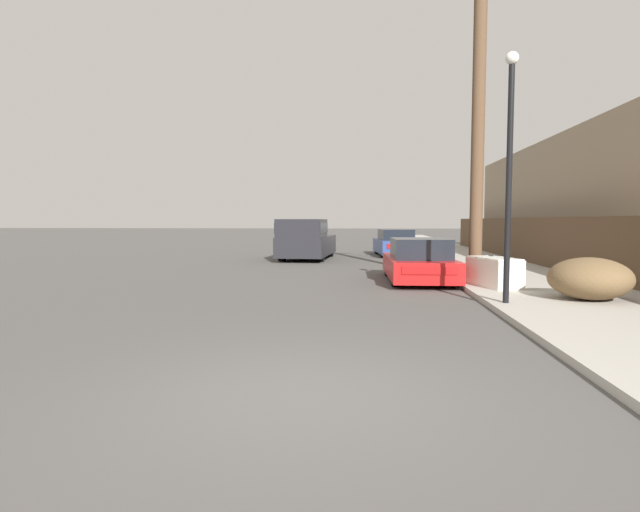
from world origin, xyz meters
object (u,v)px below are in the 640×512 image
(discarded_fridge, at_px, (494,272))
(car_parked_mid, at_px, (395,243))
(utility_pole, at_px, (478,119))
(street_lamp, at_px, (509,160))
(brush_pile, at_px, (590,279))
(parked_sports_car_red, at_px, (419,262))
(pickup_truck, at_px, (306,240))

(discarded_fridge, distance_m, car_parked_mid, 13.05)
(utility_pole, xyz_separation_m, street_lamp, (-0.28, -4.20, -1.65))
(discarded_fridge, bearing_deg, brush_pile, -70.96)
(brush_pile, bearing_deg, street_lamp, -162.84)
(discarded_fridge, height_order, street_lamp, street_lamp)
(utility_pole, relative_size, brush_pile, 5.29)
(car_parked_mid, distance_m, street_lamp, 15.76)
(parked_sports_car_red, bearing_deg, street_lamp, -75.47)
(discarded_fridge, bearing_deg, utility_pole, 77.18)
(car_parked_mid, xyz_separation_m, street_lamp, (1.34, -15.53, 2.38))
(street_lamp, bearing_deg, car_parked_mid, 94.93)
(parked_sports_car_red, xyz_separation_m, car_parked_mid, (-0.04, 11.05, 0.06))
(street_lamp, bearing_deg, discarded_fridge, 81.12)
(discarded_fridge, distance_m, parked_sports_car_red, 2.54)
(discarded_fridge, relative_size, brush_pile, 1.02)
(pickup_truck, relative_size, street_lamp, 1.06)
(pickup_truck, bearing_deg, utility_pole, 128.97)
(parked_sports_car_red, distance_m, utility_pole, 4.39)
(street_lamp, height_order, brush_pile, street_lamp)
(car_parked_mid, distance_m, brush_pile, 15.29)
(parked_sports_car_red, xyz_separation_m, utility_pole, (1.57, -0.28, 4.09))
(car_parked_mid, height_order, pickup_truck, pickup_truck)
(street_lamp, bearing_deg, utility_pole, 86.24)
(car_parked_mid, bearing_deg, parked_sports_car_red, -94.60)
(discarded_fridge, bearing_deg, parked_sports_car_red, 114.60)
(pickup_truck, bearing_deg, brush_pile, 125.71)
(discarded_fridge, distance_m, pickup_truck, 11.53)
(discarded_fridge, xyz_separation_m, utility_pole, (-0.13, 1.61, 4.17))
(pickup_truck, xyz_separation_m, utility_pole, (5.89, -8.21, 3.74))
(parked_sports_car_red, xyz_separation_m, street_lamp, (1.30, -4.48, 2.44))
(brush_pile, bearing_deg, pickup_truck, 122.39)
(utility_pole, bearing_deg, car_parked_mid, 98.12)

